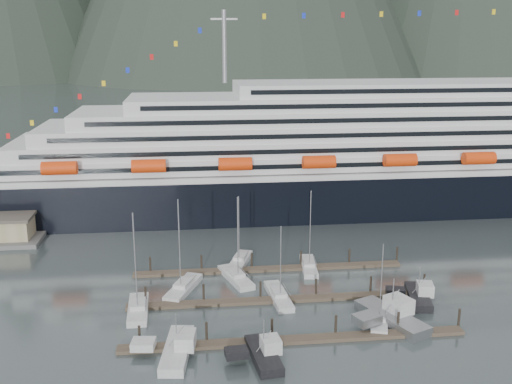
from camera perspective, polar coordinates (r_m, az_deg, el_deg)
ground at (r=94.40m, az=5.65°, el=-10.92°), size 1600.00×1600.00×0.00m
cruise_ship at (r=149.21m, az=12.66°, el=3.23°), size 210.00×30.40×50.30m
dock_near at (r=84.67m, az=3.75°, el=-13.81°), size 48.18×2.28×3.20m
dock_mid at (r=96.14m, az=2.35°, el=-10.16°), size 48.18×2.28×3.20m
dock_far at (r=107.95m, az=1.28°, el=-7.29°), size 48.18×2.28×3.20m
sailboat_a at (r=94.00m, az=-11.16°, el=-10.94°), size 3.30×10.24×16.62m
sailboat_b at (r=100.29m, az=-6.93°, el=-9.08°), size 6.59×11.10×16.41m
sailboat_d at (r=96.75m, az=2.17°, el=-9.92°), size 3.48×11.02×12.96m
sailboat_e at (r=103.74m, az=-1.94°, el=-8.15°), size 5.78×10.94×15.56m
sailboat_f at (r=111.03m, az=-1.51°, el=-6.59°), size 5.43×9.54×13.49m
sailboat_g at (r=108.95m, az=5.04°, el=-7.07°), size 3.51×10.22×15.17m
sailboat_h at (r=90.80m, az=11.63°, el=-11.96°), size 4.65×8.42×12.94m
trawler_a at (r=81.86m, az=-7.63°, el=-14.56°), size 8.65×11.92×6.35m
trawler_b at (r=80.10m, az=0.66°, el=-15.14°), size 7.41×9.71×6.07m
trawler_d at (r=91.39m, az=12.72°, el=-11.47°), size 10.83×13.03×7.51m
trawler_e at (r=99.44m, az=15.14°, el=-9.49°), size 7.70×9.92×6.11m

